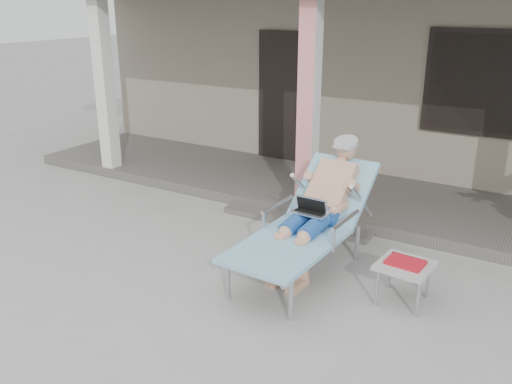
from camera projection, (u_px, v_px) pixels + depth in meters
The scene contains 6 objects.
ground at pixel (211, 286), 5.45m from camera, with size 60.00×60.00×0.00m, color #9E9E99.
house at pixel (410, 59), 10.14m from camera, with size 10.40×5.40×3.30m.
porch_deck at pixel (331, 193), 7.85m from camera, with size 10.00×2.00×0.15m, color #605B56.
porch_step at pixel (295, 221), 6.93m from camera, with size 2.00×0.30×0.07m, color #605B56.
lounger at pixel (314, 192), 5.58m from camera, with size 0.89×2.15×1.38m.
side_table at pixel (405, 267), 5.05m from camera, with size 0.52×0.52×0.43m.
Camera 1 is at (2.86, -3.90, 2.72)m, focal length 38.00 mm.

